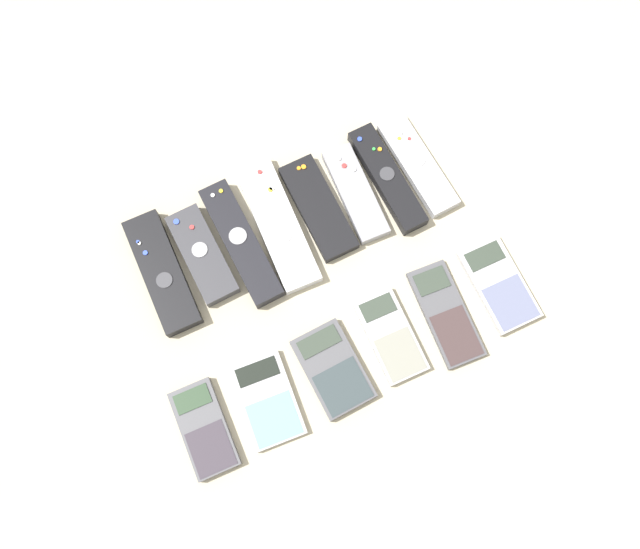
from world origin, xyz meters
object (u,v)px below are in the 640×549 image
at_px(remote_2, 241,243).
at_px(calculator_1, 268,400).
at_px(calculator_0, 204,429).
at_px(calculator_5, 499,285).
at_px(remote_0, 162,272).
at_px(remote_3, 277,224).
at_px(remote_1, 202,255).
at_px(calculator_4, 446,314).
at_px(calculator_3, 391,336).
at_px(remote_7, 418,165).
at_px(remote_6, 387,178).
at_px(remote_4, 318,208).
at_px(calculator_2, 333,369).
at_px(remote_5, 355,193).

height_order(remote_2, calculator_1, remote_2).
height_order(calculator_0, calculator_5, calculator_0).
distance_m(remote_0, remote_2, 0.13).
bearing_deg(calculator_0, remote_3, 49.03).
distance_m(remote_1, calculator_5, 0.45).
height_order(calculator_1, calculator_4, calculator_1).
relative_size(remote_2, calculator_3, 1.54).
xyz_separation_m(remote_1, remote_3, (0.12, -0.00, -0.00)).
bearing_deg(calculator_0, calculator_1, 0.86).
bearing_deg(remote_7, calculator_3, -129.15).
xyz_separation_m(remote_2, calculator_1, (-0.06, -0.23, -0.01)).
bearing_deg(calculator_1, remote_6, 41.31).
height_order(remote_4, calculator_1, remote_4).
bearing_deg(remote_3, calculator_4, -52.17).
bearing_deg(calculator_2, calculator_5, -1.07).
bearing_deg(remote_1, remote_3, -4.08).
bearing_deg(calculator_1, remote_2, 80.00).
relative_size(calculator_3, calculator_4, 0.84).
bearing_deg(remote_4, remote_5, -3.61).
height_order(remote_5, calculator_0, remote_5).
bearing_deg(remote_3, remote_2, -173.12).
relative_size(remote_3, remote_5, 1.35).
distance_m(remote_6, calculator_5, 0.24).
distance_m(remote_3, calculator_1, 0.27).
height_order(remote_0, remote_2, remote_2).
bearing_deg(calculator_3, calculator_2, -174.20).
distance_m(remote_1, remote_6, 0.31).
bearing_deg(remote_7, calculator_2, -141.45).
xyz_separation_m(remote_4, calculator_5, (0.19, -0.22, -0.00)).
relative_size(remote_5, calculator_3, 1.22).
xyz_separation_m(remote_3, remote_7, (0.24, -0.00, -0.00)).
height_order(remote_3, calculator_1, remote_3).
distance_m(calculator_0, calculator_5, 0.48).
bearing_deg(remote_1, calculator_4, -41.75).
bearing_deg(remote_7, remote_5, 177.38).
relative_size(remote_1, calculator_0, 1.18).
relative_size(remote_1, calculator_1, 1.20).
xyz_separation_m(calculator_0, calculator_1, (0.10, -0.00, -0.00)).
xyz_separation_m(remote_4, calculator_2, (-0.08, -0.23, -0.00)).
distance_m(remote_0, calculator_5, 0.50).
bearing_deg(remote_3, calculator_5, -39.10).
bearing_deg(remote_2, calculator_3, -60.13).
bearing_deg(calculator_4, remote_0, 150.21).
xyz_separation_m(remote_5, calculator_0, (-0.35, -0.23, -0.00)).
height_order(remote_6, calculator_5, remote_6).
relative_size(remote_2, remote_6, 1.10).
xyz_separation_m(remote_1, remote_4, (0.19, -0.00, -0.00)).
xyz_separation_m(calculator_0, calculator_5, (0.48, 0.01, -0.00)).
height_order(remote_6, calculator_4, remote_6).
distance_m(calculator_3, calculator_4, 0.09).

